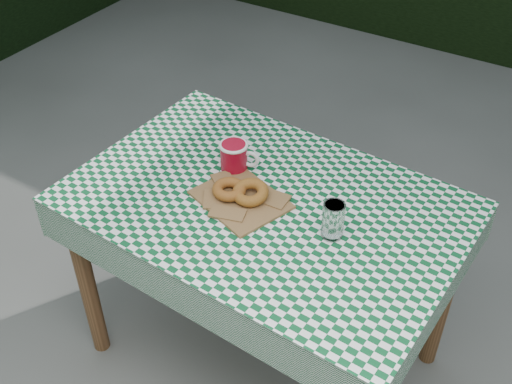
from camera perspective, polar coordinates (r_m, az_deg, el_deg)
ground at (r=2.43m, az=2.50°, el=-16.24°), size 60.00×60.00×0.00m
table at (r=2.20m, az=0.72°, el=-8.41°), size 1.22×0.85×0.75m
tablecloth at (r=1.93m, az=0.81°, el=-0.85°), size 1.24×0.87×0.01m
paper_bag at (r=1.93m, az=-1.39°, el=-0.62°), size 0.32×0.29×0.01m
bagel_front at (r=1.93m, az=-2.45°, el=0.24°), size 0.12×0.12×0.03m
bagel_back at (r=1.91m, az=-0.52°, el=-0.04°), size 0.12×0.12×0.04m
coffee_mug at (r=2.03m, az=-2.02°, el=3.23°), size 0.22×0.22×0.10m
drinking_glass at (r=1.79m, az=7.01°, el=-2.55°), size 0.07×0.07×0.11m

